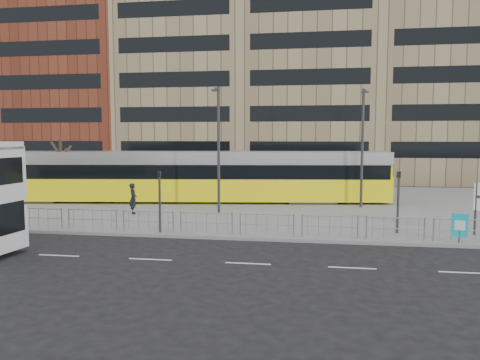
# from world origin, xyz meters

# --- Properties ---
(ground) EXTENTS (120.00, 120.00, 0.00)m
(ground) POSITION_xyz_m (0.00, 0.00, 0.00)
(ground) COLOR black
(ground) RESTS_ON ground
(plaza) EXTENTS (64.00, 24.00, 0.15)m
(plaza) POSITION_xyz_m (0.00, 12.00, 0.07)
(plaza) COLOR slate
(plaza) RESTS_ON ground
(kerb) EXTENTS (64.00, 0.25, 0.17)m
(kerb) POSITION_xyz_m (0.00, 0.05, 0.07)
(kerb) COLOR gray
(kerb) RESTS_ON ground
(building_row) EXTENTS (70.40, 18.40, 31.20)m
(building_row) POSITION_xyz_m (1.55, 34.27, 12.91)
(building_row) COLOR brown
(building_row) RESTS_ON ground
(pedestrian_barrier) EXTENTS (32.07, 0.07, 1.10)m
(pedestrian_barrier) POSITION_xyz_m (2.00, 0.50, 0.98)
(pedestrian_barrier) COLOR #999CA1
(pedestrian_barrier) RESTS_ON plaza
(road_markings) EXTENTS (62.00, 0.12, 0.01)m
(road_markings) POSITION_xyz_m (1.00, -4.00, 0.01)
(road_markings) COLOR white
(road_markings) RESTS_ON ground
(tram) EXTENTS (31.40, 7.04, 3.69)m
(tram) POSITION_xyz_m (-5.64, 11.22, 2.00)
(tram) COLOR #FFF00D
(tram) RESTS_ON plaza
(ad_panel) EXTENTS (0.70, 0.21, 1.33)m
(ad_panel) POSITION_xyz_m (11.09, 0.40, 0.92)
(ad_panel) COLOR #2D2D30
(ad_panel) RESTS_ON plaza
(pedestrian) EXTENTS (0.69, 0.82, 1.91)m
(pedestrian) POSITION_xyz_m (-6.51, 5.58, 1.11)
(pedestrian) COLOR black
(pedestrian) RESTS_ON plaza
(traffic_light_west) EXTENTS (0.19, 0.22, 3.10)m
(traffic_light_west) POSITION_xyz_m (-3.08, 0.50, 2.12)
(traffic_light_west) COLOR #2D2D30
(traffic_light_west) RESTS_ON plaza
(traffic_light_east) EXTENTS (0.23, 0.25, 3.10)m
(traffic_light_east) POSITION_xyz_m (8.68, 2.12, 2.12)
(traffic_light_east) COLOR #2D2D30
(traffic_light_east) RESTS_ON plaza
(lamp_post_west) EXTENTS (0.45, 1.04, 7.83)m
(lamp_post_west) POSITION_xyz_m (-1.32, 6.64, 4.44)
(lamp_post_west) COLOR #2D2D30
(lamp_post_west) RESTS_ON plaza
(lamp_post_east) EXTENTS (0.45, 1.04, 7.96)m
(lamp_post_east) POSITION_xyz_m (7.75, 10.53, 4.50)
(lamp_post_east) COLOR #2D2D30
(lamp_post_east) RESTS_ON plaza
(bare_tree) EXTENTS (4.12, 4.12, 6.63)m
(bare_tree) POSITION_xyz_m (-13.62, 9.72, 4.90)
(bare_tree) COLOR black
(bare_tree) RESTS_ON plaza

